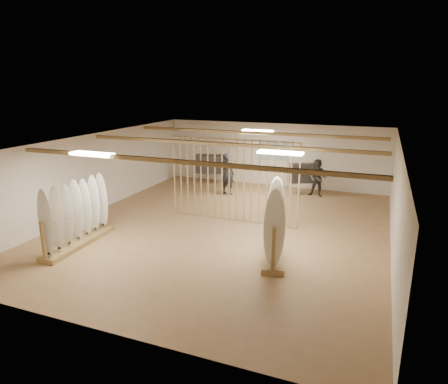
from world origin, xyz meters
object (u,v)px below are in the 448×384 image
at_px(shopper_a, 227,171).
at_px(rack_left, 77,223).
at_px(clothing_rack_a, 210,164).
at_px(shopper_b, 318,176).
at_px(clothing_rack_b, 304,173).
at_px(rack_right, 274,236).

bearing_deg(shopper_a, rack_left, 83.15).
height_order(clothing_rack_a, shopper_b, shopper_b).
xyz_separation_m(clothing_rack_b, shopper_a, (-2.98, -1.12, 0.08)).
xyz_separation_m(rack_left, clothing_rack_a, (0.72, 7.85, 0.30)).
relative_size(clothing_rack_b, shopper_a, 0.70).
bearing_deg(rack_left, clothing_rack_b, 54.77).
bearing_deg(clothing_rack_b, shopper_a, 175.93).
distance_m(rack_right, clothing_rack_a, 8.33).
relative_size(clothing_rack_a, shopper_a, 0.75).
bearing_deg(shopper_b, clothing_rack_b, 176.37).
height_order(rack_right, shopper_b, rack_right).
relative_size(rack_right, shopper_a, 1.05).
height_order(rack_right, shopper_a, rack_right).
bearing_deg(shopper_b, rack_left, -120.86).
relative_size(rack_right, clothing_rack_b, 1.50).
distance_m(rack_left, clothing_rack_b, 9.23).
bearing_deg(rack_left, rack_right, 8.04).
distance_m(rack_left, shopper_b, 9.49).
distance_m(rack_right, shopper_a, 6.62).
distance_m(rack_right, clothing_rack_b, 6.77).
relative_size(rack_right, shopper_b, 1.18).
height_order(shopper_a, shopper_b, shopper_a).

